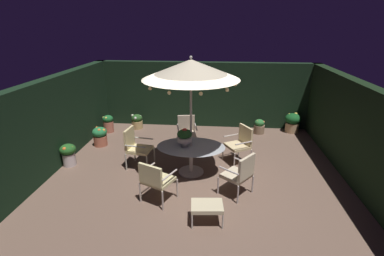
{
  "coord_description": "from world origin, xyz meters",
  "views": [
    {
      "loc": [
        0.46,
        -6.16,
        3.59
      ],
      "look_at": [
        -0.15,
        0.43,
        1.1
      ],
      "focal_mm": 26.43,
      "sensor_mm": 36.0,
      "label": 1
    }
  ],
  "objects_px": {
    "patio_chair_north": "(156,179)",
    "patio_chair_northeast": "(240,172)",
    "patio_chair_east": "(241,142)",
    "potted_plant_back_right": "(108,123)",
    "centerpiece_planter": "(185,136)",
    "potted_plant_back_center": "(100,136)",
    "potted_plant_right_far": "(259,126)",
    "potted_plant_front_corner": "(293,122)",
    "patio_chair_south": "(136,145)",
    "potted_plant_left_far": "(137,121)",
    "patio_chair_southeast": "(187,130)",
    "patio_dining_table": "(191,151)",
    "potted_plant_right_near": "(68,154)",
    "patio_umbrella": "(191,69)",
    "ottoman_footrest": "(207,207)"
  },
  "relations": [
    {
      "from": "potted_plant_back_center",
      "to": "potted_plant_right_far",
      "type": "height_order",
      "value": "potted_plant_back_center"
    },
    {
      "from": "potted_plant_left_far",
      "to": "potted_plant_front_corner",
      "type": "bearing_deg",
      "value": 1.52
    },
    {
      "from": "patio_chair_north",
      "to": "potted_plant_back_center",
      "type": "bearing_deg",
      "value": 130.52
    },
    {
      "from": "patio_chair_east",
      "to": "potted_plant_front_corner",
      "type": "distance_m",
      "value": 3.1
    },
    {
      "from": "patio_chair_north",
      "to": "patio_chair_southeast",
      "type": "bearing_deg",
      "value": 82.96
    },
    {
      "from": "patio_chair_northeast",
      "to": "ottoman_footrest",
      "type": "relative_size",
      "value": 1.55
    },
    {
      "from": "patio_dining_table",
      "to": "patio_chair_south",
      "type": "bearing_deg",
      "value": 172.36
    },
    {
      "from": "patio_dining_table",
      "to": "potted_plant_right_near",
      "type": "distance_m",
      "value": 3.27
    },
    {
      "from": "centerpiece_planter",
      "to": "potted_plant_back_right",
      "type": "bearing_deg",
      "value": 139.22
    },
    {
      "from": "patio_chair_northeast",
      "to": "potted_plant_back_right",
      "type": "distance_m",
      "value": 5.5
    },
    {
      "from": "centerpiece_planter",
      "to": "potted_plant_back_center",
      "type": "height_order",
      "value": "centerpiece_planter"
    },
    {
      "from": "patio_umbrella",
      "to": "ottoman_footrest",
      "type": "xyz_separation_m",
      "value": [
        0.48,
        -1.87,
        -2.26
      ]
    },
    {
      "from": "potted_plant_front_corner",
      "to": "potted_plant_back_right",
      "type": "distance_m",
      "value": 6.36
    },
    {
      "from": "potted_plant_back_center",
      "to": "potted_plant_front_corner",
      "type": "bearing_deg",
      "value": 15.59
    },
    {
      "from": "patio_dining_table",
      "to": "potted_plant_back_center",
      "type": "bearing_deg",
      "value": 154.36
    },
    {
      "from": "centerpiece_planter",
      "to": "patio_chair_east",
      "type": "relative_size",
      "value": 0.47
    },
    {
      "from": "ottoman_footrest",
      "to": "patio_chair_southeast",
      "type": "bearing_deg",
      "value": 102.77
    },
    {
      "from": "patio_chair_southeast",
      "to": "potted_plant_right_far",
      "type": "distance_m",
      "value": 2.78
    },
    {
      "from": "patio_dining_table",
      "to": "potted_plant_back_right",
      "type": "distance_m",
      "value": 4.04
    },
    {
      "from": "patio_chair_northeast",
      "to": "potted_plant_right_far",
      "type": "height_order",
      "value": "patio_chair_northeast"
    },
    {
      "from": "centerpiece_planter",
      "to": "potted_plant_left_far",
      "type": "xyz_separation_m",
      "value": [
        -2.08,
        3.0,
        -0.73
      ]
    },
    {
      "from": "centerpiece_planter",
      "to": "patio_chair_southeast",
      "type": "relative_size",
      "value": 0.47
    },
    {
      "from": "patio_dining_table",
      "to": "patio_umbrella",
      "type": "relative_size",
      "value": 0.58
    },
    {
      "from": "potted_plant_back_right",
      "to": "potted_plant_left_far",
      "type": "bearing_deg",
      "value": 26.35
    },
    {
      "from": "patio_chair_southeast",
      "to": "potted_plant_left_far",
      "type": "xyz_separation_m",
      "value": [
        -1.96,
        1.55,
        -0.31
      ]
    },
    {
      "from": "centerpiece_planter",
      "to": "potted_plant_right_near",
      "type": "bearing_deg",
      "value": 178.52
    },
    {
      "from": "centerpiece_planter",
      "to": "patio_chair_north",
      "type": "distance_m",
      "value": 1.46
    },
    {
      "from": "patio_chair_east",
      "to": "patio_chair_south",
      "type": "xyz_separation_m",
      "value": [
        -2.73,
        -0.53,
        0.02
      ]
    },
    {
      "from": "patio_chair_north",
      "to": "patio_chair_northeast",
      "type": "height_order",
      "value": "patio_chair_northeast"
    },
    {
      "from": "patio_chair_southeast",
      "to": "ottoman_footrest",
      "type": "distance_m",
      "value": 3.41
    },
    {
      "from": "potted_plant_right_far",
      "to": "patio_chair_northeast",
      "type": "bearing_deg",
      "value": -103.46
    },
    {
      "from": "potted_plant_back_center",
      "to": "potted_plant_right_near",
      "type": "xyz_separation_m",
      "value": [
        -0.31,
        -1.34,
        0.03
      ]
    },
    {
      "from": "patio_chair_north",
      "to": "patio_umbrella",
      "type": "bearing_deg",
      "value": 65.24
    },
    {
      "from": "potted_plant_back_center",
      "to": "potted_plant_left_far",
      "type": "bearing_deg",
      "value": 65.4
    },
    {
      "from": "patio_chair_southeast",
      "to": "patio_chair_south",
      "type": "bearing_deg",
      "value": -133.68
    },
    {
      "from": "ottoman_footrest",
      "to": "potted_plant_right_far",
      "type": "bearing_deg",
      "value": 71.71
    },
    {
      "from": "patio_chair_northeast",
      "to": "potted_plant_back_center",
      "type": "relative_size",
      "value": 1.67
    },
    {
      "from": "patio_chair_east",
      "to": "ottoman_footrest",
      "type": "distance_m",
      "value": 2.73
    },
    {
      "from": "patio_dining_table",
      "to": "potted_plant_back_right",
      "type": "relative_size",
      "value": 2.82
    },
    {
      "from": "patio_umbrella",
      "to": "potted_plant_right_near",
      "type": "xyz_separation_m",
      "value": [
        -3.26,
        0.07,
        -2.26
      ]
    },
    {
      "from": "potted_plant_right_far",
      "to": "ottoman_footrest",
      "type": "bearing_deg",
      "value": -108.29
    },
    {
      "from": "potted_plant_front_corner",
      "to": "potted_plant_right_near",
      "type": "height_order",
      "value": "potted_plant_front_corner"
    },
    {
      "from": "potted_plant_front_corner",
      "to": "potted_plant_back_center",
      "type": "distance_m",
      "value": 6.4
    },
    {
      "from": "patio_chair_southeast",
      "to": "patio_chair_south",
      "type": "distance_m",
      "value": 1.72
    },
    {
      "from": "centerpiece_planter",
      "to": "patio_chair_north",
      "type": "relative_size",
      "value": 0.5
    },
    {
      "from": "patio_chair_south",
      "to": "potted_plant_right_near",
      "type": "height_order",
      "value": "patio_chair_south"
    },
    {
      "from": "potted_plant_right_far",
      "to": "patio_chair_south",
      "type": "bearing_deg",
      "value": -142.38
    },
    {
      "from": "patio_chair_east",
      "to": "potted_plant_back_right",
      "type": "bearing_deg",
      "value": 157.47
    },
    {
      "from": "patio_chair_north",
      "to": "potted_plant_right_far",
      "type": "xyz_separation_m",
      "value": [
        2.67,
        4.23,
        -0.32
      ]
    },
    {
      "from": "patio_chair_south",
      "to": "patio_chair_north",
      "type": "bearing_deg",
      "value": -60.79
    }
  ]
}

